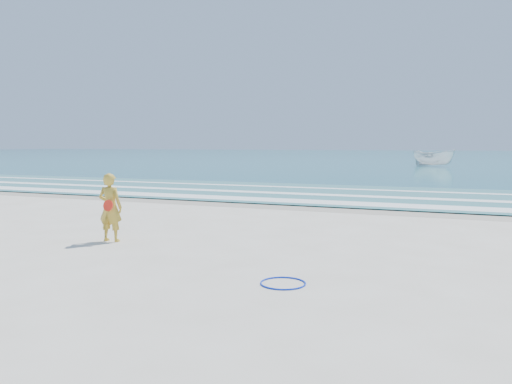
% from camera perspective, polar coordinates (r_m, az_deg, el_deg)
% --- Properties ---
extents(ground, '(400.00, 400.00, 0.00)m').
position_cam_1_polar(ground, '(10.93, -10.64, -6.98)').
color(ground, silver).
rests_on(ground, ground).
extents(wet_sand, '(400.00, 2.40, 0.00)m').
position_cam_1_polar(wet_sand, '(19.01, 4.27, -1.62)').
color(wet_sand, '#B2A893').
rests_on(wet_sand, ground).
extents(ocean, '(400.00, 190.00, 0.04)m').
position_cam_1_polar(ocean, '(114.11, 19.43, 3.97)').
color(ocean, '#19727F').
rests_on(ocean, ground).
extents(shallow, '(400.00, 10.00, 0.01)m').
position_cam_1_polar(shallow, '(23.78, 8.01, -0.13)').
color(shallow, '#59B7AD').
rests_on(shallow, ocean).
extents(foam_near, '(400.00, 1.40, 0.01)m').
position_cam_1_polar(foam_near, '(20.23, 5.41, -1.05)').
color(foam_near, white).
rests_on(foam_near, shallow).
extents(foam_mid, '(400.00, 0.90, 0.01)m').
position_cam_1_polar(foam_mid, '(23.01, 7.52, -0.29)').
color(foam_mid, white).
rests_on(foam_mid, shallow).
extents(foam_far, '(400.00, 0.60, 0.01)m').
position_cam_1_polar(foam_far, '(26.20, 9.36, 0.37)').
color(foam_far, white).
rests_on(foam_far, shallow).
extents(hoop, '(1.02, 1.02, 0.03)m').
position_cam_1_polar(hoop, '(8.52, 3.11, -10.36)').
color(hoop, '#0B2FD4').
rests_on(hoop, ground).
extents(boat, '(5.00, 3.56, 1.81)m').
position_cam_1_polar(boat, '(55.98, 19.64, 3.70)').
color(boat, white).
rests_on(boat, ocean).
extents(woman, '(0.64, 0.46, 1.65)m').
position_cam_1_polar(woman, '(12.49, -16.31, -1.70)').
color(woman, gold).
rests_on(woman, ground).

